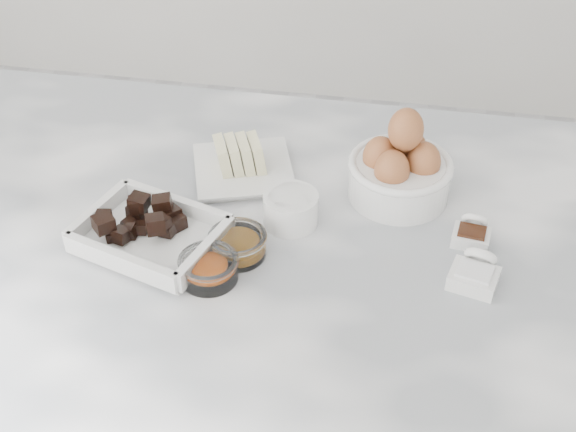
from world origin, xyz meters
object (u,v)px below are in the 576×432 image
object	(u,v)px
egg_bowl	(400,169)
zest_bowl	(209,267)
chocolate_dish	(150,232)
salt_spoon	(475,272)
sugar_ramekin	(291,208)
honey_bowl	(238,244)
vanilla_spoon	(472,233)
butter_plate	(242,163)

from	to	relation	value
egg_bowl	zest_bowl	distance (m)	0.31
chocolate_dish	salt_spoon	size ratio (longest dim) A/B	2.67
salt_spoon	chocolate_dish	bearing A→B (deg)	-179.35
sugar_ramekin	salt_spoon	bearing A→B (deg)	-16.73
chocolate_dish	honey_bowl	xyz separation A→B (m)	(0.12, 0.00, -0.00)
honey_bowl	vanilla_spoon	distance (m)	0.31
zest_bowl	sugar_ramekin	bearing A→B (deg)	57.68
chocolate_dish	butter_plate	bearing A→B (deg)	64.74
egg_bowl	zest_bowl	size ratio (longest dim) A/B	1.92
butter_plate	zest_bowl	bearing A→B (deg)	-87.64
vanilla_spoon	egg_bowl	bearing A→B (deg)	141.82
butter_plate	zest_bowl	xyz separation A→B (m)	(0.01, -0.23, -0.00)
salt_spoon	honey_bowl	bearing A→B (deg)	-179.34
egg_bowl	vanilla_spoon	xyz separation A→B (m)	(0.10, -0.08, -0.03)
honey_bowl	zest_bowl	bearing A→B (deg)	-116.55
honey_bowl	salt_spoon	size ratio (longest dim) A/B	0.96
salt_spoon	butter_plate	bearing A→B (deg)	153.20
vanilla_spoon	salt_spoon	bearing A→B (deg)	-87.12
egg_bowl	vanilla_spoon	bearing A→B (deg)	-38.18
butter_plate	honey_bowl	xyz separation A→B (m)	(0.03, -0.18, -0.00)
butter_plate	sugar_ramekin	world-z (taller)	butter_plate
chocolate_dish	zest_bowl	distance (m)	0.11
egg_bowl	salt_spoon	bearing A→B (deg)	-56.35
egg_bowl	sugar_ramekin	bearing A→B (deg)	-148.02
honey_bowl	vanilla_spoon	world-z (taller)	vanilla_spoon
honey_bowl	egg_bowl	bearing A→B (deg)	40.15
chocolate_dish	zest_bowl	bearing A→B (deg)	-28.18
butter_plate	honey_bowl	distance (m)	0.18
butter_plate	chocolate_dish	bearing A→B (deg)	-115.26
butter_plate	vanilla_spoon	distance (m)	0.35
butter_plate	salt_spoon	distance (m)	0.38
honey_bowl	salt_spoon	xyz separation A→B (m)	(0.31, 0.00, -0.00)
butter_plate	egg_bowl	distance (m)	0.23
egg_bowl	zest_bowl	xyz separation A→B (m)	(-0.22, -0.22, -0.03)
chocolate_dish	vanilla_spoon	distance (m)	0.43
sugar_ramekin	salt_spoon	world-z (taller)	same
honey_bowl	vanilla_spoon	bearing A→B (deg)	15.62
chocolate_dish	egg_bowl	size ratio (longest dim) A/B	1.46
zest_bowl	vanilla_spoon	distance (m)	0.35
sugar_ramekin	salt_spoon	xyz separation A→B (m)	(0.25, -0.07, -0.01)
salt_spoon	sugar_ramekin	bearing A→B (deg)	163.27
honey_bowl	salt_spoon	bearing A→B (deg)	0.66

